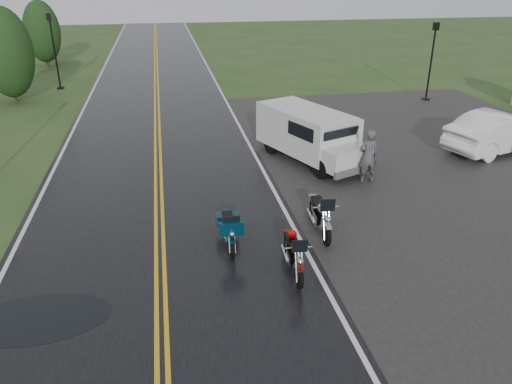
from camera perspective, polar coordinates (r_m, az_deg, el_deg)
The scene contains 13 objects.
ground at distance 12.79m, azimuth -10.87°, elevation -8.70°, with size 120.00×120.00×0.00m, color #2D471E.
road at distance 21.88m, azimuth -11.18°, elevation 5.62°, with size 8.00×100.00×0.04m, color black.
parking_pad at distance 20.20m, azimuth 21.85°, elevation 2.67°, with size 14.00×24.00×0.03m, color black.
motorcycle_red at distance 11.59m, azimuth 5.02°, elevation -8.62°, with size 0.73×2.02×1.19m, color #571109, non-canonical shape.
motorcycle_teal at distance 12.68m, azimuth -2.75°, elevation -5.51°, with size 0.71×1.95×1.15m, color #052839, non-canonical shape.
motorcycle_silver at distance 13.30m, azimuth 8.15°, elevation -3.86°, with size 0.80×2.21×1.30m, color #94959B, non-canonical shape.
van_white at distance 17.50m, azimuth 7.62°, elevation 4.52°, with size 1.92×5.11×2.01m, color silver, non-canonical shape.
person_at_van at distance 17.55m, azimuth 12.71°, elevation 3.94°, with size 0.68×0.45×1.87m, color #48484D.
sedan_white at distance 22.49m, azimuth 26.13°, elevation 6.18°, with size 1.70×4.89×1.61m, color white.
lamp_post_far_left at distance 33.25m, azimuth -22.02°, elevation 14.67°, with size 0.38×0.38×4.49m, color black, non-canonical shape.
lamp_post_far_right at distance 29.81m, azimuth 19.37°, elevation 13.86°, with size 0.36×0.36×4.24m, color black, non-canonical shape.
tree_left_mid at distance 30.70m, azimuth -26.46°, elevation 13.09°, with size 2.78×2.78×4.34m, color #1E3D19, non-canonical shape.
tree_left_far at distance 41.83m, azimuth -23.15°, elevation 15.85°, with size 2.62×2.62×4.04m, color #1E3D19, non-canonical shape.
Camera 1 is at (0.41, -10.77, 6.89)m, focal length 35.00 mm.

